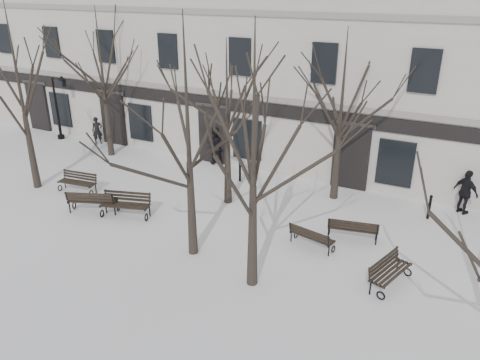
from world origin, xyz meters
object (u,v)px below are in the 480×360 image
Objects in this scene: bench_1 at (92,201)px; bench_2 at (311,236)px; tree_2 at (254,131)px; bench_5 at (389,271)px; bench_0 at (126,204)px; bench_3 at (78,181)px; tree_1 at (187,113)px; tree_0 at (17,76)px; lamp_post at (59,103)px; bench_4 at (353,228)px.

bench_1 is 8.77m from bench_2.
bench_5 is (3.70, 1.87, -4.39)m from tree_2.
bench_1 is 11.46m from bench_5.
bench_3 is (-3.42, 0.87, -0.06)m from bench_0.
bench_1 is (-7.74, 1.35, -4.34)m from tree_2.
tree_2 reaches higher than bench_2.
tree_1 is 1.01× the size of tree_2.
tree_0 reaches higher than bench_3.
tree_2 is 3.79× the size of bench_1.
tree_0 is 4.73× the size of bench_2.
tree_0 is 2.12× the size of lamp_post.
bench_1 is at bearing 178.77° from bench_0.
bench_5 is at bearing -16.49° from lamp_post.
bench_4 is at bearing 35.73° from tree_1.
tree_1 is 3.86× the size of bench_0.
bench_1 is 10.13m from bench_4.
bench_2 is 0.91× the size of bench_5.
bench_4 reaches higher than bench_3.
tree_1 is 4.38× the size of bench_3.
tree_0 is 7.57m from lamp_post.
tree_1 is at bearing 150.82° from bench_1.
bench_1 is at bearing -10.65° from tree_0.
lamp_post is at bearing 127.09° from tree_0.
lamp_post is (-16.08, 7.73, -2.71)m from tree_2.
tree_0 is 9.39m from tree_1.
bench_2 is at bearing 168.03° from bench_1.
bench_5 is (11.44, 0.52, -0.05)m from bench_1.
tree_1 reaches higher than bench_3.
tree_1 reaches higher than lamp_post.
tree_0 is 7.05m from bench_0.
bench_1 is 1.12× the size of bench_4.
bench_4 is 2.69m from bench_5.
bench_3 is (-7.24, 1.94, -4.44)m from tree_1.
bench_1 is 1.22× the size of bench_2.
tree_1 is at bearing 165.37° from tree_2.
tree_0 reaches higher than bench_5.
bench_3 is 8.27m from lamp_post.
bench_4 is (9.78, 2.63, -0.06)m from bench_1.
bench_0 reaches higher than bench_5.
lamp_post reaches higher than bench_3.
bench_4 reaches higher than bench_2.
bench_4 is at bearing 55.45° from bench_5.
tree_1 reaches higher than bench_1.
lamp_post reaches higher than bench_0.
bench_1 is 1.15× the size of bench_3.
bench_1 is at bearing -38.77° from bench_3.
tree_0 reaches higher than lamp_post.
bench_0 reaches higher than bench_4.
bench_2 is (0.90, 2.83, -4.44)m from tree_2.
bench_0 is at bearing 20.59° from bench_2.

